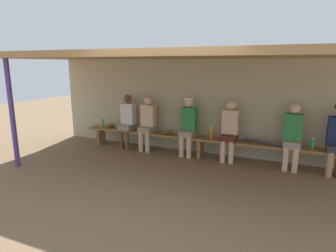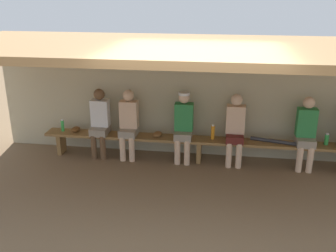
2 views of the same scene
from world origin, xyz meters
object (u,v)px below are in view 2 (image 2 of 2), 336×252
(player_near_post, at_px, (129,122))
(water_bottle_blue, at_px, (213,132))
(player_shirtless_tan, at_px, (235,127))
(water_bottle_orange, at_px, (63,126))
(bench, at_px, (199,142))
(baseball_glove_worn, at_px, (76,129))
(baseball_bat, at_px, (273,141))
(player_in_blue, at_px, (100,120))
(baseball_glove_dark_brown, at_px, (158,134))
(player_with_sunglasses, at_px, (184,124))
(water_bottle_green, at_px, (327,139))
(player_rightmost, at_px, (306,130))

(player_near_post, xyz_separation_m, water_bottle_blue, (1.60, 0.03, -0.13))
(player_shirtless_tan, xyz_separation_m, water_bottle_orange, (-3.34, 0.02, -0.15))
(water_bottle_orange, bearing_deg, player_shirtless_tan, -0.31)
(bench, height_order, baseball_glove_worn, baseball_glove_worn)
(baseball_glove_worn, relative_size, baseball_bat, 0.29)
(water_bottle_blue, bearing_deg, player_in_blue, -179.27)
(player_in_blue, relative_size, baseball_glove_dark_brown, 5.56)
(player_shirtless_tan, distance_m, water_bottle_blue, 0.43)
(bench, bearing_deg, baseball_glove_dark_brown, 179.68)
(water_bottle_orange, xyz_separation_m, baseball_bat, (4.04, -0.02, -0.08))
(bench, bearing_deg, player_with_sunglasses, 179.33)
(water_bottle_blue, bearing_deg, baseball_bat, -1.60)
(water_bottle_orange, distance_m, water_bottle_green, 4.98)
(player_near_post, relative_size, player_in_blue, 1.00)
(bench, distance_m, water_bottle_blue, 0.32)
(bench, relative_size, water_bottle_orange, 24.87)
(bench, distance_m, player_near_post, 1.40)
(player_near_post, relative_size, water_bottle_blue, 4.75)
(player_in_blue, bearing_deg, baseball_glove_dark_brown, 0.07)
(player_rightmost, distance_m, baseball_glove_dark_brown, 2.70)
(player_rightmost, xyz_separation_m, player_in_blue, (-3.82, 0.00, 0.00))
(bench, distance_m, player_rightmost, 1.93)
(bench, xyz_separation_m, water_bottle_orange, (-2.70, 0.02, 0.19))
(player_in_blue, bearing_deg, water_bottle_green, 0.63)
(player_with_sunglasses, relative_size, player_in_blue, 1.01)
(player_shirtless_tan, distance_m, player_in_blue, 2.57)
(water_bottle_blue, xyz_separation_m, baseball_bat, (1.10, -0.03, -0.10))
(baseball_glove_dark_brown, relative_size, baseball_bat, 0.29)
(bench, height_order, baseball_bat, baseball_bat)
(player_rightmost, relative_size, player_in_blue, 1.00)
(baseball_glove_dark_brown, bearing_deg, player_with_sunglasses, 92.49)
(player_rightmost, relative_size, baseball_glove_dark_brown, 5.56)
(player_in_blue, height_order, water_bottle_green, player_in_blue)
(player_shirtless_tan, xyz_separation_m, water_bottle_green, (1.63, 0.05, -0.17))
(player_in_blue, xyz_separation_m, water_bottle_green, (4.20, 0.05, -0.17))
(player_with_sunglasses, relative_size, water_bottle_green, 6.26)
(player_near_post, height_order, water_bottle_orange, player_near_post)
(bench, xyz_separation_m, player_near_post, (-1.36, 0.00, 0.34))
(player_rightmost, height_order, baseball_glove_worn, player_rightmost)
(bench, height_order, water_bottle_green, water_bottle_green)
(player_near_post, relative_size, baseball_glove_worn, 5.56)
(player_with_sunglasses, height_order, baseball_bat, player_with_sunglasses)
(baseball_bat, bearing_deg, water_bottle_orange, -166.75)
(water_bottle_green, bearing_deg, baseball_bat, -176.97)
(bench, distance_m, player_shirtless_tan, 0.73)
(water_bottle_green, distance_m, baseball_glove_dark_brown, 3.08)
(player_rightmost, distance_m, baseball_bat, 0.60)
(player_in_blue, bearing_deg, baseball_bat, -0.05)
(player_shirtless_tan, xyz_separation_m, baseball_glove_dark_brown, (-1.44, 0.00, -0.22))
(player_shirtless_tan, xyz_separation_m, water_bottle_blue, (-0.40, 0.03, -0.13))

